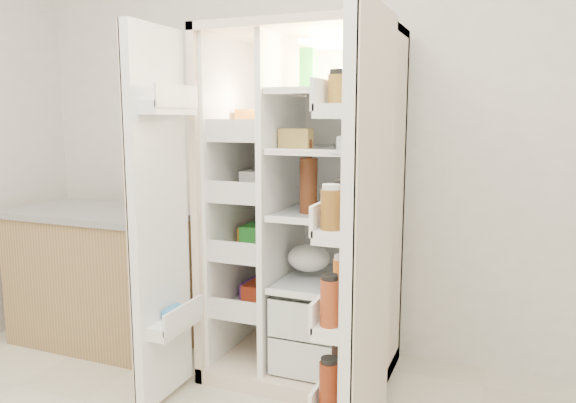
% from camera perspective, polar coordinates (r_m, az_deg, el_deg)
% --- Properties ---
extents(wall_back, '(4.00, 0.02, 2.70)m').
position_cam_1_polar(wall_back, '(3.15, 4.76, 8.63)').
color(wall_back, white).
rests_on(wall_back, floor).
extents(refrigerator, '(0.92, 0.70, 1.80)m').
position_cam_1_polar(refrigerator, '(2.90, 2.24, -3.47)').
color(refrigerator, beige).
rests_on(refrigerator, floor).
extents(freezer_door, '(0.15, 0.40, 1.72)m').
position_cam_1_polar(freezer_door, '(2.57, -13.25, -1.89)').
color(freezer_door, white).
rests_on(freezer_door, floor).
extents(fridge_door, '(0.17, 0.58, 1.72)m').
position_cam_1_polar(fridge_door, '(2.09, 7.86, -4.72)').
color(fridge_door, white).
rests_on(fridge_door, floor).
extents(kitchen_counter, '(1.12, 0.60, 0.81)m').
position_cam_1_polar(kitchen_counter, '(3.50, -18.45, -7.41)').
color(kitchen_counter, '#9F7C4F').
rests_on(kitchen_counter, floor).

